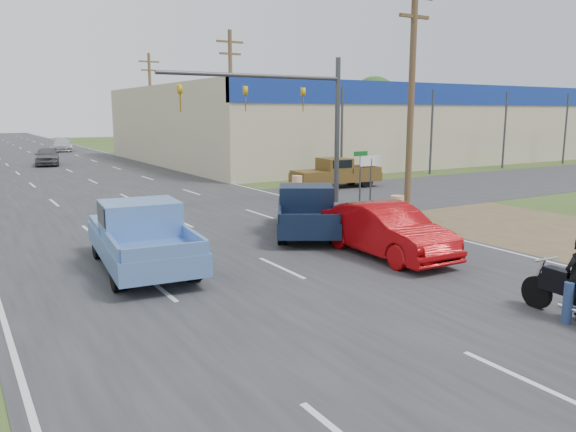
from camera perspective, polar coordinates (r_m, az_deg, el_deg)
ground at (r=10.55m, az=22.84°, el=-15.16°), size 200.00×200.00×0.00m
main_road at (r=46.30m, az=-21.34°, el=4.31°), size 15.00×180.00×0.02m
cross_road at (r=25.10m, az=-12.39°, el=0.12°), size 120.00×10.00×0.02m
dirt_verge at (r=24.79m, az=19.24°, el=-0.36°), size 8.00×18.00×0.01m
big_box_store at (r=60.41m, az=10.24°, el=9.28°), size 50.00×28.10×6.60m
utility_pole_1 at (r=25.35m, az=12.43°, el=12.28°), size 2.00×0.28×10.00m
utility_pole_2 at (r=40.36m, az=-5.82°, el=11.71°), size 2.00×0.28×10.00m
utility_pole_3 at (r=57.13m, az=-13.77°, el=11.10°), size 2.00×0.28×10.00m
tree_3 at (r=98.22m, az=8.76°, el=11.41°), size 8.40×8.40×10.40m
tree_5 at (r=107.33m, az=-10.77°, el=11.10°), size 7.98×7.98×9.88m
barrel_0 at (r=23.90m, az=11.01°, el=0.86°), size 0.56×0.56×1.00m
barrel_1 at (r=30.86m, az=0.93°, el=3.19°), size 0.56×0.56×1.00m
lane_sign at (r=25.35m, az=8.42°, el=4.68°), size 1.20×0.08×2.52m
street_name_sign at (r=26.91m, az=7.36°, el=4.41°), size 0.80×0.08×2.61m
signal_mast at (r=26.28m, az=0.25°, el=11.33°), size 9.12×0.40×7.00m
red_convertible at (r=17.59m, az=10.01°, el=-1.49°), size 1.88×5.00×1.63m
rider at (r=13.42m, az=27.24°, el=-5.97°), size 0.68×0.48×1.77m
blue_pickup at (r=16.57m, az=-14.75°, el=-1.82°), size 2.82×6.08×1.95m
navy_pickup at (r=20.64m, az=1.85°, el=0.68°), size 4.56×5.71×1.79m
brown_pickup at (r=33.49m, az=4.69°, el=4.40°), size 5.47×2.55×1.75m
distant_car_grey at (r=51.63m, az=-23.28°, el=5.61°), size 2.58×4.85×1.57m
distant_car_silver at (r=69.88m, az=-21.94°, el=6.73°), size 2.97×5.47×1.51m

